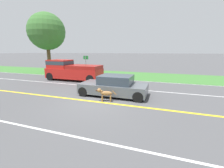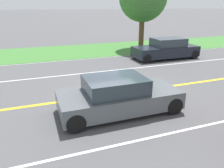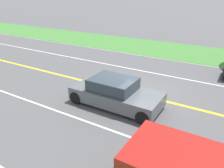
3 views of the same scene
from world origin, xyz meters
name	(u,v)px [view 1 (image 1 of 3)]	position (x,y,z in m)	size (l,w,h in m)	color
ground_plane	(97,102)	(0.00, 0.00, 0.00)	(400.00, 400.00, 0.00)	#4C4C4F
centre_divider_line	(97,102)	(0.00, 0.00, 0.00)	(0.18, 160.00, 0.01)	yellow
lane_edge_line_right	(126,80)	(7.00, 0.00, 0.00)	(0.14, 160.00, 0.01)	white
lane_dash_same_dir	(115,88)	(3.50, 0.00, 0.00)	(0.10, 160.00, 0.01)	white
lane_dash_oncoming	(55,132)	(-3.50, 0.00, 0.00)	(0.10, 160.00, 0.01)	white
grass_verge_right	(132,75)	(10.00, 0.00, 0.01)	(6.00, 160.00, 0.03)	#3D7533
ego_car	(114,86)	(1.58, -0.53, 0.62)	(1.93, 4.32, 1.33)	#51565B
dog	(105,93)	(0.25, -0.41, 0.49)	(0.44, 1.19, 0.79)	olive
pickup_truck	(72,70)	(5.27, 5.11, 1.00)	(2.00, 5.52, 1.99)	red
roadside_tree_right_near	(47,32)	(9.63, 11.66, 5.40)	(4.87, 4.87, 7.86)	brown
street_sign	(86,63)	(8.24, 5.16, 1.50)	(0.11, 0.64, 2.36)	gray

